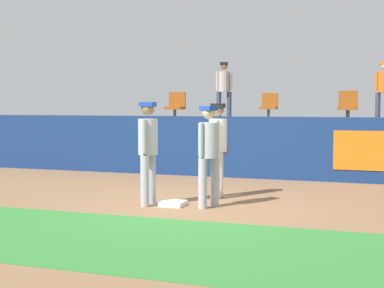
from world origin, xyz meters
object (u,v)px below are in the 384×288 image
(first_base, at_px, (173,203))
(spectator_capped, at_px, (384,87))
(player_fielder_home, at_px, (218,143))
(seat_front_right, at_px, (348,105))
(seat_back_right, at_px, (348,105))
(spectator_hooded, at_px, (224,87))
(player_runner_visitor, at_px, (209,149))
(player_coach_visitor, at_px, (148,146))
(seat_back_center, at_px, (269,105))
(seat_front_left, at_px, (176,105))

(first_base, distance_m, spectator_capped, 8.96)
(first_base, height_order, player_fielder_home, player_fielder_home)
(seat_front_right, xyz_separation_m, seat_back_right, (-0.08, 1.80, -0.00))
(seat_front_right, height_order, spectator_hooded, spectator_hooded)
(player_runner_visitor, height_order, seat_back_right, seat_back_right)
(player_coach_visitor, distance_m, seat_back_right, 7.91)
(seat_back_right, relative_size, spectator_hooded, 0.46)
(player_runner_visitor, height_order, seat_back_center, seat_back_center)
(seat_front_left, height_order, spectator_capped, spectator_capped)
(player_fielder_home, xyz_separation_m, spectator_hooded, (-1.90, 7.14, 1.30))
(first_base, bearing_deg, player_runner_visitor, 5.68)
(player_runner_visitor, distance_m, seat_back_center, 7.25)
(seat_back_center, relative_size, seat_front_left, 1.00)
(player_coach_visitor, distance_m, seat_back_center, 7.39)
(seat_front_right, distance_m, spectator_hooded, 4.86)
(first_base, distance_m, player_runner_visitor, 1.14)
(first_base, height_order, seat_front_left, seat_front_left)
(player_coach_visitor, bearing_deg, seat_back_right, 155.68)
(seat_back_center, bearing_deg, first_base, -91.80)
(first_base, distance_m, seat_back_center, 7.46)
(first_base, distance_m, seat_front_right, 6.26)
(player_coach_visitor, bearing_deg, spectator_hooded, -175.97)
(seat_back_center, relative_size, spectator_hooded, 0.46)
(player_fielder_home, relative_size, seat_front_left, 2.10)
(first_base, height_order, seat_back_center, seat_back_center)
(player_runner_visitor, height_order, seat_front_left, seat_front_left)
(player_runner_visitor, height_order, spectator_hooded, spectator_hooded)
(player_fielder_home, bearing_deg, seat_front_left, -155.41)
(first_base, bearing_deg, spectator_hooded, 99.73)
(player_fielder_home, distance_m, player_coach_visitor, 1.47)
(seat_front_left, bearing_deg, player_fielder_home, -60.28)
(player_fielder_home, bearing_deg, player_coach_visitor, -44.00)
(seat_back_center, bearing_deg, player_runner_visitor, -86.87)
(player_coach_visitor, bearing_deg, first_base, 96.26)
(first_base, height_order, spectator_hooded, spectator_hooded)
(first_base, distance_m, player_coach_visitor, 1.09)
(seat_front_right, bearing_deg, spectator_capped, 71.64)
(seat_front_right, bearing_deg, spectator_hooded, 145.21)
(player_fielder_home, distance_m, spectator_capped, 7.60)
(player_runner_visitor, distance_m, seat_front_right, 5.78)
(seat_back_right, distance_m, spectator_capped, 1.28)
(player_coach_visitor, xyz_separation_m, seat_front_left, (-1.58, 5.53, 0.69))
(player_coach_visitor, height_order, seat_back_right, seat_back_right)
(seat_back_center, bearing_deg, spectator_hooded, 149.78)
(player_runner_visitor, relative_size, seat_back_center, 2.04)
(seat_back_right, bearing_deg, first_base, -108.81)
(player_fielder_home, relative_size, seat_front_right, 2.10)
(seat_front_right, bearing_deg, seat_back_right, 92.61)
(spectator_hooded, height_order, spectator_capped, spectator_hooded)
(player_runner_visitor, xyz_separation_m, seat_back_right, (1.85, 7.20, 0.73))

